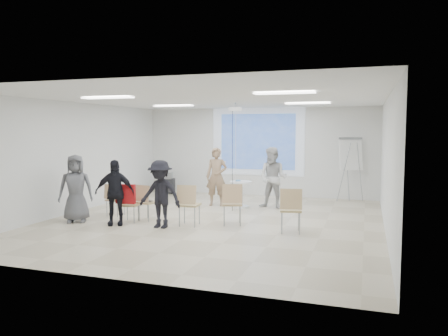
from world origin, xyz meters
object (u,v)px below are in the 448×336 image
(player_right, at_px, (273,175))
(av_cart, at_px, (167,184))
(audience_mid, at_px, (160,190))
(pedestal_table, at_px, (241,193))
(audience_left, at_px, (114,188))
(audience_outer, at_px, (76,184))
(chair_right_far, at_px, (291,207))
(laptop, at_px, (148,201))
(chair_left_inner, at_px, (146,199))
(player_left, at_px, (217,173))
(chair_right_inner, at_px, (232,201))
(chair_far_left, at_px, (114,197))
(chair_left_mid, at_px, (129,202))
(chair_center, at_px, (188,202))
(flipchart_easel, at_px, (351,154))

(player_right, height_order, av_cart, player_right)
(audience_mid, bearing_deg, pedestal_table, 73.02)
(audience_left, height_order, audience_outer, audience_outer)
(pedestal_table, relative_size, player_right, 0.42)
(chair_right_far, distance_m, laptop, 3.63)
(chair_left_inner, height_order, av_cart, chair_left_inner)
(pedestal_table, xyz_separation_m, player_left, (-0.78, 0.10, 0.54))
(chair_right_far, distance_m, audience_mid, 2.98)
(chair_right_inner, bearing_deg, chair_far_left, 159.84)
(audience_mid, relative_size, audience_outer, 0.96)
(chair_right_far, bearing_deg, laptop, 163.58)
(player_left, xyz_separation_m, audience_left, (-1.41, -3.28, -0.09))
(pedestal_table, bearing_deg, audience_mid, -108.36)
(player_right, xyz_separation_m, chair_left_inner, (-2.64, -2.66, -0.44))
(chair_left_mid, relative_size, chair_right_far, 0.84)
(player_left, relative_size, chair_right_far, 1.97)
(pedestal_table, bearing_deg, chair_left_inner, -124.33)
(chair_center, relative_size, laptop, 2.98)
(chair_far_left, relative_size, audience_mid, 0.48)
(av_cart, bearing_deg, chair_left_inner, -81.34)
(chair_right_inner, distance_m, chair_right_far, 1.49)
(player_right, xyz_separation_m, chair_right_inner, (-0.45, -2.50, -0.39))
(chair_left_inner, bearing_deg, audience_outer, -143.32)
(chair_right_inner, xyz_separation_m, audience_outer, (-3.75, -0.81, 0.34))
(pedestal_table, bearing_deg, audience_outer, -136.01)
(chair_right_far, height_order, av_cart, chair_right_far)
(chair_left_inner, bearing_deg, chair_center, 3.04)
(pedestal_table, height_order, chair_right_inner, chair_right_inner)
(audience_outer, bearing_deg, chair_right_inner, -17.94)
(pedestal_table, xyz_separation_m, chair_center, (-0.48, -2.77, 0.14))
(chair_right_far, bearing_deg, audience_left, 174.58)
(laptop, relative_size, av_cart, 0.44)
(chair_center, height_order, laptop, chair_center)
(player_left, distance_m, chair_right_far, 3.92)
(chair_far_left, bearing_deg, av_cart, 97.38)
(player_left, bearing_deg, flipchart_easel, 18.89)
(laptop, bearing_deg, player_left, -95.95)
(audience_outer, bearing_deg, chair_center, -21.89)
(pedestal_table, height_order, chair_left_mid, chair_left_mid)
(av_cart, bearing_deg, pedestal_table, -40.89)
(chair_right_inner, distance_m, audience_mid, 1.70)
(chair_right_inner, distance_m, audience_left, 2.80)
(player_right, bearing_deg, av_cart, 166.51)
(player_left, relative_size, chair_right_inner, 1.97)
(player_left, bearing_deg, chair_center, -93.32)
(player_left, distance_m, av_cart, 3.15)
(chair_left_inner, bearing_deg, player_left, 84.35)
(chair_right_inner, bearing_deg, laptop, 163.47)
(chair_left_inner, xyz_separation_m, chair_right_far, (3.63, -0.20, 0.06))
(pedestal_table, xyz_separation_m, player_right, (0.92, 0.14, 0.54))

